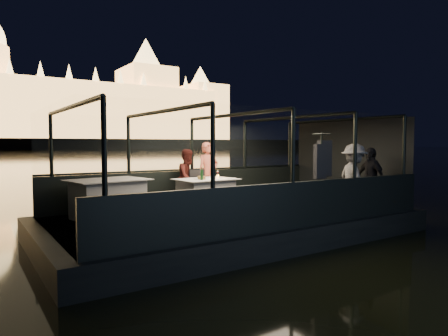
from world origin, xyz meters
TOP-DOWN VIEW (x-y plane):
  - boat_hull at (0.00, 0.00)m, footprint 8.60×4.40m
  - boat_deck at (0.00, 0.00)m, footprint 8.00×4.00m
  - gunwale_port at (0.00, 2.00)m, footprint 8.00×0.08m
  - gunwale_starboard at (0.00, -2.00)m, footprint 8.00×0.08m
  - cabin_glass_port at (0.00, 2.00)m, footprint 8.00×0.02m
  - cabin_glass_starboard at (0.00, -2.00)m, footprint 8.00×0.02m
  - cabin_roof_glass at (0.00, 0.00)m, footprint 8.00×4.00m
  - end_wall_fore at (-4.00, 0.00)m, footprint 0.02×4.00m
  - end_wall_aft at (4.00, 0.00)m, footprint 0.02×4.00m
  - canopy_ribs at (0.00, 0.00)m, footprint 8.00×4.00m
  - dining_table_central at (-0.23, 0.88)m, footprint 1.51×1.14m
  - dining_table_aft at (-2.62, 1.04)m, footprint 1.79×1.43m
  - chair_port_left at (-0.12, 1.33)m, footprint 0.45×0.45m
  - chair_port_right at (0.21, 1.40)m, footprint 0.53×0.53m
  - coat_stand at (1.17, -1.63)m, footprint 0.61×0.53m
  - person_woman_coral at (0.27, 1.60)m, footprint 0.61×0.41m
  - person_man_maroon at (-0.33, 1.60)m, footprint 0.85×0.74m
  - passenger_stripe at (2.38, -1.52)m, footprint 0.96×1.21m
  - passenger_dark at (3.22, -1.35)m, footprint 0.56×0.97m
  - wine_bottle at (-0.50, 0.61)m, footprint 0.08×0.08m
  - bread_basket at (-0.40, 0.80)m, footprint 0.21×0.21m
  - amber_candle at (0.09, 0.83)m, footprint 0.07×0.07m
  - plate_near at (0.33, 0.56)m, footprint 0.31×0.31m
  - plate_far at (-0.45, 0.88)m, footprint 0.25×0.25m
  - wine_glass_white at (-0.48, 0.67)m, footprint 0.08×0.08m
  - wine_glass_red at (0.21, 1.02)m, footprint 0.07×0.07m

SIDE VIEW (x-z plane):
  - boat_hull at x=0.00m, z-range -0.50..0.50m
  - boat_deck at x=0.00m, z-range 0.46..0.50m
  - dining_table_central at x=-0.23m, z-range 0.50..1.27m
  - dining_table_aft at x=-2.62m, z-range 0.45..1.32m
  - gunwale_port at x=0.00m, z-range 0.50..1.40m
  - gunwale_starboard at x=0.00m, z-range 0.50..1.40m
  - chair_port_left at x=-0.12m, z-range 0.48..1.42m
  - chair_port_right at x=0.21m, z-range 0.50..1.40m
  - person_woman_coral at x=0.27m, z-range 0.41..2.09m
  - person_man_maroon at x=-0.33m, z-range 0.50..2.00m
  - plate_near at x=0.33m, z-range 1.27..1.28m
  - plate_far at x=-0.45m, z-range 1.27..1.28m
  - bread_basket at x=-0.40m, z-range 1.27..1.34m
  - amber_candle at x=0.09m, z-range 1.26..1.35m
  - passenger_stripe at x=2.38m, z-range 0.53..2.17m
  - passenger_dark at x=3.22m, z-range 0.57..2.13m
  - wine_glass_white at x=-0.48m, z-range 1.26..1.46m
  - wine_glass_red at x=0.21m, z-range 1.27..1.45m
  - coat_stand at x=1.17m, z-range 0.45..2.35m
  - wine_bottle at x=-0.50m, z-range 1.26..1.57m
  - end_wall_fore at x=-4.00m, z-range 0.50..2.80m
  - end_wall_aft at x=4.00m, z-range 0.50..2.80m
  - canopy_ribs at x=0.00m, z-range 0.50..2.80m
  - cabin_glass_port at x=0.00m, z-range 1.40..2.80m
  - cabin_glass_starboard at x=0.00m, z-range 1.40..2.80m
  - cabin_roof_glass at x=0.00m, z-range 2.79..2.81m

